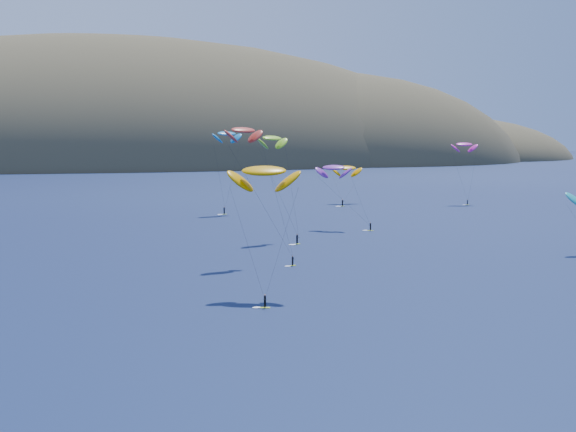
# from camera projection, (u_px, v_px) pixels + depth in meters

# --- Properties ---
(island) EXTENTS (730.00, 300.00, 210.00)m
(island) POSITION_uv_depth(u_px,v_px,m) (140.00, 177.00, 599.19)
(island) COLOR #3D3526
(island) RESTS_ON ground
(kitesurfer_2) EXTENTS (10.46, 13.40, 19.76)m
(kitesurfer_2) POSITION_uv_depth(u_px,v_px,m) (264.00, 171.00, 110.10)
(kitesurfer_2) COLOR #E3FF1C
(kitesurfer_2) RESTS_ON ground
(kitesurfer_3) EXTENTS (8.26, 11.89, 23.32)m
(kitesurfer_3) POSITION_uv_depth(u_px,v_px,m) (272.00, 138.00, 165.59)
(kitesurfer_3) COLOR #E3FF1C
(kitesurfer_3) RESTS_ON ground
(kitesurfer_4) EXTENTS (9.54, 7.08, 24.56)m
(kitesurfer_4) POSITION_uv_depth(u_px,v_px,m) (227.00, 134.00, 221.49)
(kitesurfer_4) COLOR #E3FF1C
(kitesurfer_4) RESTS_ON ground
(kitesurfer_6) EXTENTS (11.67, 11.29, 16.59)m
(kitesurfer_6) POSITION_uv_depth(u_px,v_px,m) (334.00, 168.00, 186.06)
(kitesurfer_6) COLOR #E3FF1C
(kitesurfer_6) RESTS_ON ground
(kitesurfer_8) EXTENTS (8.74, 7.44, 21.02)m
(kitesurfer_8) POSITION_uv_depth(u_px,v_px,m) (464.00, 144.00, 251.74)
(kitesurfer_8) COLOR #E3FF1C
(kitesurfer_8) RESTS_ON ground
(kitesurfer_9) EXTENTS (11.39, 9.39, 24.77)m
(kitesurfer_9) POSITION_uv_depth(u_px,v_px,m) (243.00, 130.00, 136.36)
(kitesurfer_9) COLOR #E3FF1C
(kitesurfer_9) RESTS_ON ground
(kitesurfer_11) EXTENTS (11.31, 13.45, 13.90)m
(kitesurfer_11) POSITION_uv_depth(u_px,v_px,m) (347.00, 168.00, 254.47)
(kitesurfer_11) COLOR #E3FF1C
(kitesurfer_11) RESTS_ON ground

